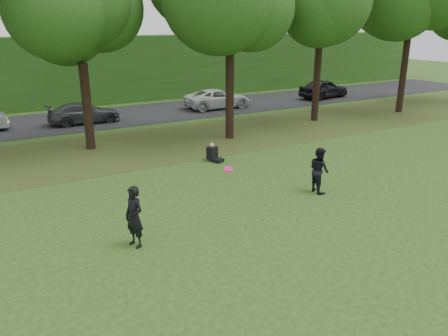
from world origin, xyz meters
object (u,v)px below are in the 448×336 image
(player_right, at_px, (319,170))
(seated_person, at_px, (213,154))
(player_left, at_px, (134,217))
(frisbee, at_px, (229,169))

(player_right, height_order, seated_person, player_right)
(player_left, xyz_separation_m, player_right, (7.15, 0.63, -0.04))
(player_left, bearing_deg, player_right, 75.64)
(player_left, relative_size, player_right, 1.05)
(player_right, xyz_separation_m, seated_person, (-1.51, 5.21, -0.52))
(seated_person, bearing_deg, player_right, -92.30)
(player_left, height_order, frisbee, frisbee)
(frisbee, bearing_deg, seated_person, 65.45)
(player_right, relative_size, seated_person, 2.01)
(player_left, bearing_deg, seated_person, 116.59)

